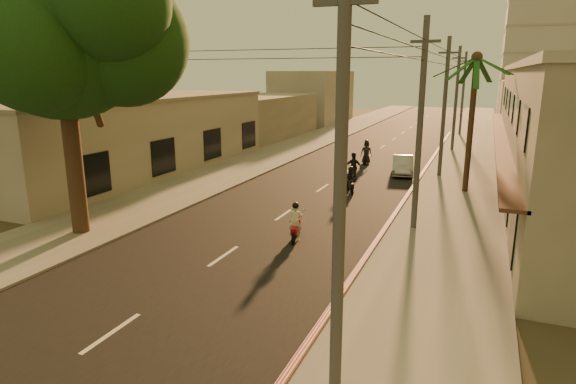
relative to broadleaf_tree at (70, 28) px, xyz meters
name	(u,v)px	position (x,y,z in m)	size (l,w,h in m)	color
ground	(194,276)	(6.61, -2.14, -8.48)	(160.00, 160.00, 0.00)	#383023
road	(349,170)	(6.61, 17.86, -8.47)	(10.00, 140.00, 0.02)	black
sidewalk_right	(459,178)	(14.11, 17.86, -8.42)	(5.00, 140.00, 0.12)	slate
sidewalk_left	(255,162)	(-0.89, 17.86, -8.42)	(5.00, 140.00, 0.12)	slate
curb_stripe	(411,191)	(11.71, 12.86, -8.38)	(0.20, 60.00, 0.20)	red
left_building	(133,134)	(-7.37, 11.86, -5.88)	(8.20, 24.20, 5.20)	#A6A096
distant_tower	(562,11)	(22.61, 53.86, 5.52)	(12.10, 12.10, 28.00)	#B7B5B2
broadleaf_tree	(70,28)	(0.00, 0.00, 0.00)	(9.60, 8.70, 12.10)	black
palm_tree	(476,66)	(14.61, 13.86, -1.33)	(5.00, 5.00, 8.20)	black
utility_poles	(447,77)	(12.81, 17.86, -1.94)	(1.20, 48.26, 9.00)	#38383A
filler_right	(540,109)	(20.61, 42.86, -5.48)	(8.00, 14.00, 6.00)	#A6A096
filler_left_near	(257,117)	(-7.39, 31.86, -6.28)	(8.00, 14.00, 4.40)	#A6A096
filler_left_far	(313,97)	(-7.39, 49.86, -4.98)	(8.00, 14.00, 7.00)	#A6A096
scooter_red	(296,223)	(8.48, 2.58, -7.75)	(0.79, 1.65, 1.64)	black
scooter_mid_a	(351,181)	(8.47, 11.34, -7.75)	(1.16, 1.49, 1.57)	black
scooter_mid_b	(353,168)	(7.79, 14.51, -7.63)	(1.20, 1.87, 1.86)	black
scooter_far_a	(366,153)	(7.17, 20.76, -7.64)	(0.99, 1.88, 1.85)	black
parked_car	(403,165)	(10.38, 17.82, -7.84)	(1.99, 4.02, 1.27)	#A6A8AE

